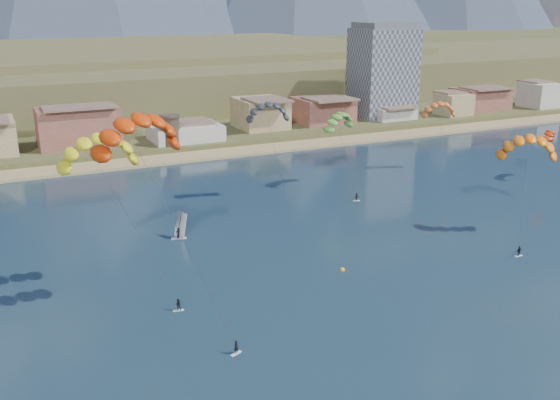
% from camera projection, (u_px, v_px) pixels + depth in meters
% --- Properties ---
extents(ground, '(2400.00, 2400.00, 0.00)m').
position_uv_depth(ground, '(393.00, 350.00, 76.40)').
color(ground, black).
rests_on(ground, ground).
extents(beach, '(2200.00, 12.00, 0.90)m').
position_uv_depth(beach, '(161.00, 159.00, 167.60)').
color(beach, tan).
rests_on(beach, ground).
extents(land, '(2200.00, 900.00, 4.00)m').
position_uv_depth(land, '(26.00, 50.00, 558.59)').
color(land, brown).
rests_on(land, ground).
extents(foothills, '(940.00, 210.00, 18.00)m').
position_uv_depth(foothills, '(134.00, 75.00, 283.00)').
color(foothills, brown).
rests_on(foothills, ground).
extents(apartment_tower, '(20.00, 16.00, 32.00)m').
position_uv_depth(apartment_tower, '(383.00, 71.00, 216.03)').
color(apartment_tower, gray).
rests_on(apartment_tower, ground).
extents(watchtower, '(5.82, 5.82, 8.60)m').
position_uv_depth(watchtower, '(170.00, 130.00, 174.69)').
color(watchtower, '#47382D').
rests_on(watchtower, ground).
extents(kitesurfer_red, '(14.32, 18.68, 30.29)m').
position_uv_depth(kitesurfer_red, '(137.00, 127.00, 76.95)').
color(kitesurfer_red, silver).
rests_on(kitesurfer_red, ground).
extents(kitesurfer_yellow, '(14.01, 13.69, 25.52)m').
position_uv_depth(kitesurfer_yellow, '(98.00, 146.00, 85.39)').
color(kitesurfer_yellow, silver).
rests_on(kitesurfer_yellow, ground).
extents(kitesurfer_orange, '(15.37, 14.08, 20.92)m').
position_uv_depth(kitesurfer_orange, '(529.00, 143.00, 110.70)').
color(kitesurfer_orange, silver).
rests_on(kitesurfer_orange, ground).
extents(kitesurfer_green, '(10.06, 15.67, 19.33)m').
position_uv_depth(kitesurfer_green, '(339.00, 119.00, 139.53)').
color(kitesurfer_green, silver).
rests_on(kitesurfer_green, ground).
extents(distant_kite_dark, '(9.96, 6.53, 22.43)m').
position_uv_depth(distant_kite_dark, '(268.00, 108.00, 128.82)').
color(distant_kite_dark, '#262626').
rests_on(distant_kite_dark, ground).
extents(distant_kite_orange, '(9.76, 7.01, 18.86)m').
position_uv_depth(distant_kite_orange, '(440.00, 107.00, 153.94)').
color(distant_kite_orange, '#262626').
rests_on(distant_kite_orange, ground).
extents(distant_kite_red, '(8.01, 7.35, 13.82)m').
position_uv_depth(distant_kite_red, '(548.00, 135.00, 146.94)').
color(distant_kite_red, '#262626').
rests_on(distant_kite_red, ground).
extents(windsurfer, '(2.82, 3.11, 4.82)m').
position_uv_depth(windsurfer, '(179.00, 230.00, 111.83)').
color(windsurfer, silver).
rests_on(windsurfer, ground).
extents(buoy, '(0.77, 0.77, 0.77)m').
position_uv_depth(buoy, '(342.00, 270.00, 98.83)').
color(buoy, yellow).
rests_on(buoy, ground).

